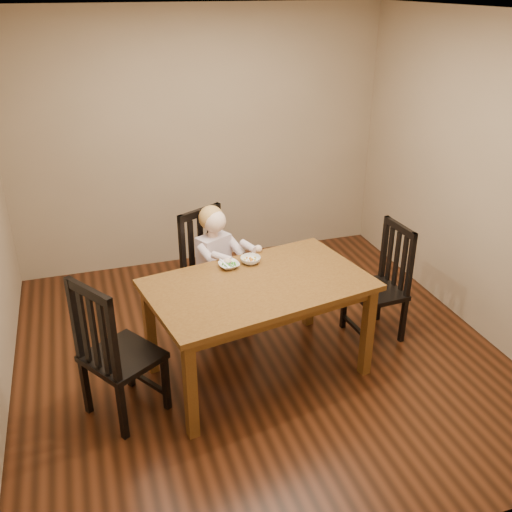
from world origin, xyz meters
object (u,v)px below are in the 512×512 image
object	(u,v)px
chair_left	(115,353)
bowl_veg	(251,260)
bowl_peas	(229,265)
toddler	(216,259)
dining_table	(259,293)
chair_right	(381,284)
chair_child	(212,274)

from	to	relation	value
chair_left	bowl_veg	bearing A→B (deg)	81.28
bowl_peas	chair_left	bearing A→B (deg)	-153.45
chair_left	toddler	distance (m)	1.34
dining_table	bowl_peas	world-z (taller)	bowl_peas
bowl_peas	chair_right	bearing A→B (deg)	-4.02
chair_left	toddler	world-z (taller)	chair_left
dining_table	chair_left	size ratio (longest dim) A/B	1.60
chair_child	bowl_veg	bearing A→B (deg)	87.75
dining_table	chair_child	size ratio (longest dim) A/B	1.63
toddler	dining_table	bearing A→B (deg)	74.12
chair_right	toddler	size ratio (longest dim) A/B	1.62
chair_left	bowl_veg	size ratio (longest dim) A/B	6.92
chair_left	chair_right	world-z (taller)	chair_left
chair_child	toddler	world-z (taller)	chair_child
bowl_peas	bowl_veg	distance (m)	0.19
bowl_veg	chair_child	bearing A→B (deg)	114.94
dining_table	chair_right	distance (m)	1.24
chair_left	chair_child	bearing A→B (deg)	103.58
bowl_veg	toddler	bearing A→B (deg)	114.67
toddler	bowl_veg	size ratio (longest dim) A/B	3.94
dining_table	chair_left	world-z (taller)	chair_left
chair_left	bowl_veg	world-z (taller)	chair_left
chair_child	bowl_veg	size ratio (longest dim) A/B	6.79
bowl_peas	chair_child	bearing A→B (deg)	93.28
bowl_veg	chair_left	bearing A→B (deg)	-156.24
chair_left	toddler	xyz separation A→B (m)	(0.96, 0.92, 0.16)
chair_child	chair_left	size ratio (longest dim) A/B	0.98
dining_table	bowl_peas	size ratio (longest dim) A/B	11.29
toddler	bowl_veg	xyz separation A→B (m)	(0.19, -0.41, 0.15)
chair_child	dining_table	bearing A→B (deg)	75.20
chair_right	bowl_peas	bearing A→B (deg)	81.99
chair_child	bowl_peas	bearing A→B (deg)	66.08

